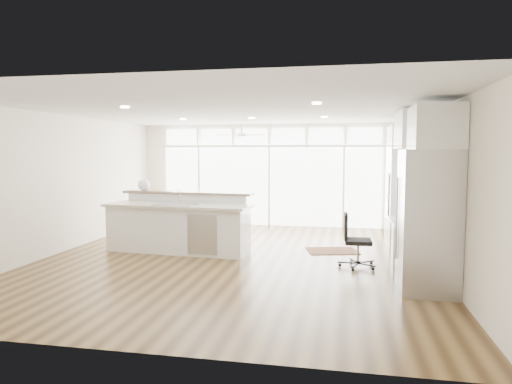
# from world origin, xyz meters

# --- Properties ---
(floor) EXTENTS (7.00, 8.00, 0.02)m
(floor) POSITION_xyz_m (0.00, 0.00, -0.01)
(floor) COLOR #422C14
(floor) RESTS_ON ground
(ceiling) EXTENTS (7.00, 8.00, 0.02)m
(ceiling) POSITION_xyz_m (0.00, 0.00, 2.70)
(ceiling) COLOR silver
(ceiling) RESTS_ON wall_back
(wall_back) EXTENTS (7.00, 0.04, 2.70)m
(wall_back) POSITION_xyz_m (0.00, 4.00, 1.35)
(wall_back) COLOR white
(wall_back) RESTS_ON floor
(wall_front) EXTENTS (7.00, 0.04, 2.70)m
(wall_front) POSITION_xyz_m (0.00, -4.00, 1.35)
(wall_front) COLOR white
(wall_front) RESTS_ON floor
(wall_left) EXTENTS (0.04, 8.00, 2.70)m
(wall_left) POSITION_xyz_m (-3.50, 0.00, 1.35)
(wall_left) COLOR white
(wall_left) RESTS_ON floor
(wall_right) EXTENTS (0.04, 8.00, 2.70)m
(wall_right) POSITION_xyz_m (3.50, 0.00, 1.35)
(wall_right) COLOR white
(wall_right) RESTS_ON floor
(glass_wall) EXTENTS (5.80, 0.06, 2.08)m
(glass_wall) POSITION_xyz_m (0.00, 3.94, 1.05)
(glass_wall) COLOR white
(glass_wall) RESTS_ON wall_back
(transom_row) EXTENTS (5.90, 0.06, 0.40)m
(transom_row) POSITION_xyz_m (0.00, 3.94, 2.38)
(transom_row) COLOR white
(transom_row) RESTS_ON wall_back
(desk_window) EXTENTS (0.04, 0.85, 0.85)m
(desk_window) POSITION_xyz_m (3.46, 0.30, 1.55)
(desk_window) COLOR white
(desk_window) RESTS_ON wall_right
(ceiling_fan) EXTENTS (1.16, 1.16, 0.32)m
(ceiling_fan) POSITION_xyz_m (-0.50, 2.80, 2.48)
(ceiling_fan) COLOR white
(ceiling_fan) RESTS_ON ceiling
(recessed_lights) EXTENTS (3.40, 3.00, 0.02)m
(recessed_lights) POSITION_xyz_m (0.00, 0.20, 2.68)
(recessed_lights) COLOR silver
(recessed_lights) RESTS_ON ceiling
(oven_cabinet) EXTENTS (0.64, 1.20, 2.50)m
(oven_cabinet) POSITION_xyz_m (3.17, 1.80, 1.25)
(oven_cabinet) COLOR white
(oven_cabinet) RESTS_ON floor
(desk_nook) EXTENTS (0.72, 1.30, 0.76)m
(desk_nook) POSITION_xyz_m (3.13, 0.30, 0.38)
(desk_nook) COLOR white
(desk_nook) RESTS_ON floor
(upper_cabinets) EXTENTS (0.64, 1.30, 0.64)m
(upper_cabinets) POSITION_xyz_m (3.17, 0.30, 2.35)
(upper_cabinets) COLOR white
(upper_cabinets) RESTS_ON wall_right
(refrigerator) EXTENTS (0.76, 0.90, 2.00)m
(refrigerator) POSITION_xyz_m (3.11, -1.35, 1.00)
(refrigerator) COLOR #AEAFB3
(refrigerator) RESTS_ON floor
(fridge_cabinet) EXTENTS (0.64, 0.90, 0.60)m
(fridge_cabinet) POSITION_xyz_m (3.17, -1.35, 2.30)
(fridge_cabinet) COLOR white
(fridge_cabinet) RESTS_ON wall_right
(framed_photos) EXTENTS (0.06, 0.22, 0.80)m
(framed_photos) POSITION_xyz_m (3.46, 0.92, 1.40)
(framed_photos) COLOR black
(framed_photos) RESTS_ON wall_right
(kitchen_island) EXTENTS (2.98, 1.31, 1.15)m
(kitchen_island) POSITION_xyz_m (-1.25, 0.41, 0.58)
(kitchen_island) COLOR white
(kitchen_island) RESTS_ON floor
(rug) EXTENTS (1.11, 0.91, 0.01)m
(rug) POSITION_xyz_m (1.74, 1.04, 0.01)
(rug) COLOR #391F12
(rug) RESTS_ON floor
(office_chair) EXTENTS (0.49, 0.45, 0.91)m
(office_chair) POSITION_xyz_m (2.20, -0.17, 0.46)
(office_chair) COLOR black
(office_chair) RESTS_ON floor
(fishbowl) EXTENTS (0.29, 0.29, 0.25)m
(fishbowl) POSITION_xyz_m (-2.17, 0.89, 1.28)
(fishbowl) COLOR white
(fishbowl) RESTS_ON kitchen_island
(monitor) EXTENTS (0.16, 0.54, 0.44)m
(monitor) POSITION_xyz_m (3.05, 0.30, 0.98)
(monitor) COLOR black
(monitor) RESTS_ON desk_nook
(keyboard) EXTENTS (0.14, 0.34, 0.02)m
(keyboard) POSITION_xyz_m (2.88, 0.30, 0.77)
(keyboard) COLOR white
(keyboard) RESTS_ON desk_nook
(potted_plant) EXTENTS (0.30, 0.33, 0.24)m
(potted_plant) POSITION_xyz_m (3.17, 1.80, 2.62)
(potted_plant) COLOR #395E28
(potted_plant) RESTS_ON oven_cabinet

